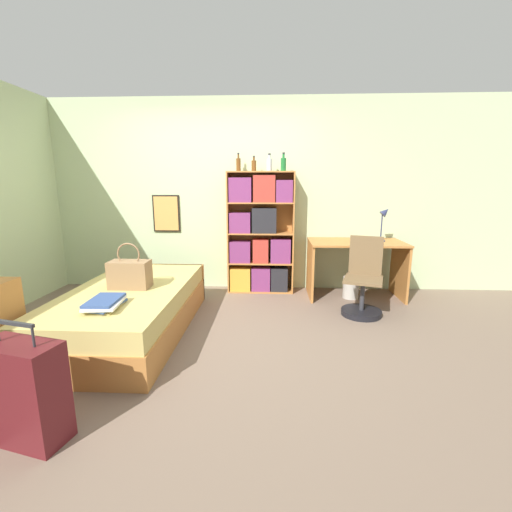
{
  "coord_description": "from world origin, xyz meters",
  "views": [
    {
      "loc": [
        0.77,
        -3.18,
        1.46
      ],
      "look_at": [
        0.6,
        0.21,
        0.75
      ],
      "focal_mm": 24.0,
      "sensor_mm": 36.0,
      "label": 1
    }
  ],
  "objects_px": {
    "suitcase": "(24,392)",
    "desk": "(355,258)",
    "bottle_blue": "(283,164)",
    "waste_bin": "(351,287)",
    "desk_chair": "(363,290)",
    "bottle_brown": "(254,165)",
    "bottle_clear": "(269,164)",
    "bottle_green": "(238,164)",
    "handbag": "(130,274)",
    "desk_lamp": "(384,218)",
    "bookcase": "(259,235)",
    "bed": "(131,309)",
    "book_stack_on_bed": "(105,303)"
  },
  "relations": [
    {
      "from": "suitcase",
      "to": "desk",
      "type": "xyz_separation_m",
      "value": [
        2.49,
        2.73,
        0.21
      ]
    },
    {
      "from": "suitcase",
      "to": "desk",
      "type": "height_order",
      "value": "desk"
    },
    {
      "from": "bottle_blue",
      "to": "waste_bin",
      "type": "height_order",
      "value": "bottle_blue"
    },
    {
      "from": "bottle_blue",
      "to": "desk",
      "type": "relative_size",
      "value": 0.19
    },
    {
      "from": "desk_chair",
      "to": "waste_bin",
      "type": "relative_size",
      "value": 3.15
    },
    {
      "from": "bottle_brown",
      "to": "desk",
      "type": "height_order",
      "value": "bottle_brown"
    },
    {
      "from": "suitcase",
      "to": "bottle_clear",
      "type": "bearing_deg",
      "value": 64.93
    },
    {
      "from": "bottle_green",
      "to": "handbag",
      "type": "bearing_deg",
      "value": -122.64
    },
    {
      "from": "desk_lamp",
      "to": "desk_chair",
      "type": "relative_size",
      "value": 0.51
    },
    {
      "from": "bookcase",
      "to": "suitcase",
      "type": "bearing_deg",
      "value": -112.82
    },
    {
      "from": "bottle_green",
      "to": "bottle_blue",
      "type": "relative_size",
      "value": 1.02
    },
    {
      "from": "bottle_clear",
      "to": "desk_lamp",
      "type": "bearing_deg",
      "value": -5.69
    },
    {
      "from": "bed",
      "to": "bottle_clear",
      "type": "xyz_separation_m",
      "value": [
        1.36,
        1.38,
        1.49
      ]
    },
    {
      "from": "desk",
      "to": "suitcase",
      "type": "bearing_deg",
      "value": -132.32
    },
    {
      "from": "handbag",
      "to": "waste_bin",
      "type": "xyz_separation_m",
      "value": [
        2.42,
        1.17,
        -0.46
      ]
    },
    {
      "from": "handbag",
      "to": "bottle_green",
      "type": "bearing_deg",
      "value": 57.36
    },
    {
      "from": "bed",
      "to": "desk_lamp",
      "type": "height_order",
      "value": "desk_lamp"
    },
    {
      "from": "book_stack_on_bed",
      "to": "desk_lamp",
      "type": "height_order",
      "value": "desk_lamp"
    },
    {
      "from": "book_stack_on_bed",
      "to": "bottle_brown",
      "type": "height_order",
      "value": "bottle_brown"
    },
    {
      "from": "desk",
      "to": "desk_chair",
      "type": "xyz_separation_m",
      "value": [
        -0.05,
        -0.63,
        -0.23
      ]
    },
    {
      "from": "bottle_brown",
      "to": "desk_chair",
      "type": "bearing_deg",
      "value": -32.34
    },
    {
      "from": "bottle_brown",
      "to": "desk_chair",
      "type": "relative_size",
      "value": 0.22
    },
    {
      "from": "bed",
      "to": "bottle_clear",
      "type": "bearing_deg",
      "value": 45.35
    },
    {
      "from": "desk",
      "to": "bottle_clear",
      "type": "bearing_deg",
      "value": 171.7
    },
    {
      "from": "bottle_green",
      "to": "bottle_clear",
      "type": "distance_m",
      "value": 0.41
    },
    {
      "from": "bed",
      "to": "desk",
      "type": "bearing_deg",
      "value": 25.96
    },
    {
      "from": "waste_bin",
      "to": "suitcase",
      "type": "bearing_deg",
      "value": -132.42
    },
    {
      "from": "bed",
      "to": "book_stack_on_bed",
      "type": "height_order",
      "value": "book_stack_on_bed"
    },
    {
      "from": "handbag",
      "to": "bottle_green",
      "type": "relative_size",
      "value": 1.9
    },
    {
      "from": "book_stack_on_bed",
      "to": "bottle_green",
      "type": "distance_m",
      "value": 2.54
    },
    {
      "from": "handbag",
      "to": "desk_lamp",
      "type": "distance_m",
      "value": 3.11
    },
    {
      "from": "bookcase",
      "to": "bottle_clear",
      "type": "distance_m",
      "value": 0.94
    },
    {
      "from": "bookcase",
      "to": "desk_lamp",
      "type": "relative_size",
      "value": 3.6
    },
    {
      "from": "desk_lamp",
      "to": "book_stack_on_bed",
      "type": "bearing_deg",
      "value": -146.9
    },
    {
      "from": "bookcase",
      "to": "desk_chair",
      "type": "height_order",
      "value": "bookcase"
    },
    {
      "from": "bottle_brown",
      "to": "bookcase",
      "type": "bearing_deg",
      "value": -3.52
    },
    {
      "from": "bottle_clear",
      "to": "waste_bin",
      "type": "xyz_separation_m",
      "value": [
        1.08,
        -0.23,
        -1.57
      ]
    },
    {
      "from": "desk",
      "to": "desk_lamp",
      "type": "xyz_separation_m",
      "value": [
        0.34,
        0.02,
        0.53
      ]
    },
    {
      "from": "bottle_clear",
      "to": "bottle_blue",
      "type": "relative_size",
      "value": 0.96
    },
    {
      "from": "handbag",
      "to": "waste_bin",
      "type": "height_order",
      "value": "handbag"
    },
    {
      "from": "handbag",
      "to": "bottle_clear",
      "type": "height_order",
      "value": "bottle_clear"
    },
    {
      "from": "waste_bin",
      "to": "bookcase",
      "type": "bearing_deg",
      "value": 168.29
    },
    {
      "from": "suitcase",
      "to": "bottle_brown",
      "type": "distance_m",
      "value": 3.44
    },
    {
      "from": "bookcase",
      "to": "bottle_blue",
      "type": "distance_m",
      "value": 0.98
    },
    {
      "from": "bookcase",
      "to": "bottle_blue",
      "type": "relative_size",
      "value": 6.99
    },
    {
      "from": "bed",
      "to": "desk_chair",
      "type": "height_order",
      "value": "desk_chair"
    },
    {
      "from": "book_stack_on_bed",
      "to": "bottle_blue",
      "type": "bearing_deg",
      "value": 52.3
    },
    {
      "from": "desk",
      "to": "desk_lamp",
      "type": "relative_size",
      "value": 2.66
    },
    {
      "from": "bookcase",
      "to": "waste_bin",
      "type": "bearing_deg",
      "value": -11.71
    },
    {
      "from": "suitcase",
      "to": "desk",
      "type": "distance_m",
      "value": 3.7
    }
  ]
}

